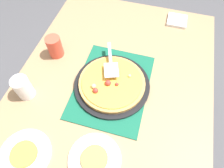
{
  "coord_description": "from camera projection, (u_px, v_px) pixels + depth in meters",
  "views": [
    {
      "loc": [
        -0.52,
        -0.15,
        1.61
      ],
      "look_at": [
        0.0,
        0.0,
        0.77
      ],
      "focal_mm": 31.96,
      "sensor_mm": 36.0,
      "label": 1
    }
  ],
  "objects": [
    {
      "name": "dining_table",
      "position": [
        112.0,
        96.0,
        1.11
      ],
      "size": [
        1.4,
        1.0,
        0.75
      ],
      "color": "#9E7A56",
      "rests_on": "ground_plane"
    },
    {
      "name": "served_slice_left",
      "position": [
        24.0,
        154.0,
        0.82
      ],
      "size": [
        0.11,
        0.11,
        0.02
      ],
      "primitive_type": "cylinder",
      "color": "gold",
      "rests_on": "plate_near_left"
    },
    {
      "name": "cup_far",
      "position": [
        23.0,
        88.0,
        0.94
      ],
      "size": [
        0.08,
        0.08,
        0.12
      ],
      "primitive_type": "cylinder",
      "color": "white",
      "rests_on": "dining_table"
    },
    {
      "name": "plate_near_left",
      "position": [
        25.0,
        155.0,
        0.83
      ],
      "size": [
        0.22,
        0.22,
        0.01
      ],
      "primitive_type": "cylinder",
      "color": "white",
      "rests_on": "dining_table"
    },
    {
      "name": "placemat",
      "position": [
        112.0,
        86.0,
        1.01
      ],
      "size": [
        0.48,
        0.36,
        0.01
      ],
      "primitive_type": "cube",
      "color": "#145B42",
      "rests_on": "dining_table"
    },
    {
      "name": "served_slice_right",
      "position": [
        95.0,
        159.0,
        0.81
      ],
      "size": [
        0.11,
        0.11,
        0.02
      ],
      "primitive_type": "cylinder",
      "color": "#EAB747",
      "rests_on": "plate_far_right"
    },
    {
      "name": "napkin_stack",
      "position": [
        177.0,
        20.0,
        1.27
      ],
      "size": [
        0.12,
        0.12,
        0.02
      ],
      "primitive_type": "cube",
      "color": "white",
      "rests_on": "dining_table"
    },
    {
      "name": "pizza_server",
      "position": [
        111.0,
        62.0,
        1.01
      ],
      "size": [
        0.23,
        0.12,
        0.01
      ],
      "color": "silver",
      "rests_on": "pizza"
    },
    {
      "name": "ground_plane",
      "position": [
        112.0,
        134.0,
        1.65
      ],
      "size": [
        8.0,
        8.0,
        0.0
      ],
      "primitive_type": "plane",
      "color": "#4C4C51"
    },
    {
      "name": "pizza_pan",
      "position": [
        112.0,
        85.0,
        1.01
      ],
      "size": [
        0.38,
        0.38,
        0.01
      ],
      "primitive_type": "cylinder",
      "color": "black",
      "rests_on": "placemat"
    },
    {
      "name": "pizza",
      "position": [
        112.0,
        83.0,
        0.99
      ],
      "size": [
        0.33,
        0.33,
        0.05
      ],
      "color": "tan",
      "rests_on": "pizza_pan"
    },
    {
      "name": "plate_far_right",
      "position": [
        95.0,
        159.0,
        0.82
      ],
      "size": [
        0.22,
        0.22,
        0.01
      ],
      "primitive_type": "cylinder",
      "color": "white",
      "rests_on": "dining_table"
    },
    {
      "name": "cup_corner",
      "position": [
        55.0,
        47.0,
        1.08
      ],
      "size": [
        0.08,
        0.08,
        0.12
      ],
      "primitive_type": "cylinder",
      "color": "#E04C38",
      "rests_on": "dining_table"
    }
  ]
}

